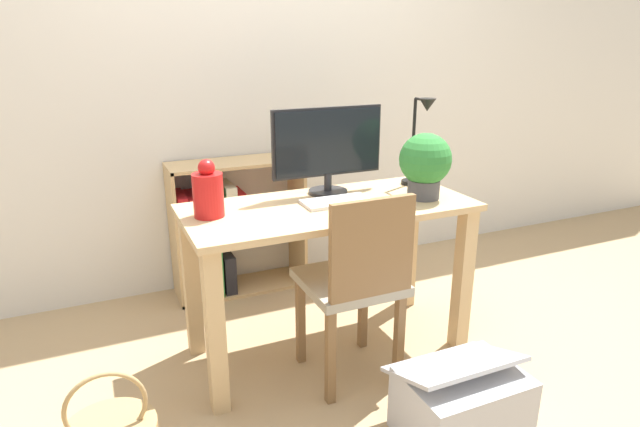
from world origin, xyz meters
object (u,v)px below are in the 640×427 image
desk_lamp (420,133)px  potted_plant (425,163)px  keyboard (337,201)px  storage_box (461,403)px  bookshelf (219,232)px  vase (208,192)px  chair (356,280)px  monitor (328,146)px

desk_lamp → potted_plant: 0.22m
keyboard → storage_box: keyboard is taller
bookshelf → vase: bearing=-104.9°
vase → chair: size_ratio=0.28×
vase → desk_lamp: (1.05, 0.04, 0.16)m
keyboard → bookshelf: bookshelf is taller
keyboard → desk_lamp: 0.56m
monitor → desk_lamp: desk_lamp is taller
monitor → chair: monitor is taller
monitor → chair: size_ratio=0.63×
bookshelf → keyboard: bearing=-65.9°
monitor → bookshelf: (-0.39, 0.65, -0.59)m
vase → desk_lamp: bearing=2.3°
desk_lamp → monitor: bearing=170.8°
keyboard → potted_plant: (0.40, -0.09, 0.16)m
monitor → desk_lamp: (0.46, -0.07, 0.04)m
vase → potted_plant: potted_plant is taller
chair → monitor: bearing=79.1°
desk_lamp → potted_plant: bearing=-116.0°
desk_lamp → storage_box: desk_lamp is taller
potted_plant → storage_box: bearing=-109.9°
monitor → keyboard: monitor is taller
vase → monitor: bearing=11.0°
storage_box → vase: bearing=132.3°
desk_lamp → bookshelf: (-0.85, 0.72, -0.63)m
keyboard → vase: bearing=175.3°
vase → bookshelf: (0.20, 0.76, -0.46)m
desk_lamp → potted_plant: (-0.09, -0.18, -0.10)m
storage_box → keyboard: bearing=102.2°
keyboard → potted_plant: size_ratio=1.03×
bookshelf → storage_box: bookshelf is taller
desk_lamp → chair: (-0.53, -0.37, -0.52)m
vase → desk_lamp: 1.07m
bookshelf → desk_lamp: bearing=-40.3°
keyboard → bookshelf: size_ratio=0.40×
keyboard → chair: size_ratio=0.36×
potted_plant → chair: (-0.44, -0.19, -0.42)m
potted_plant → desk_lamp: bearing=64.0°
monitor → chair: (-0.07, -0.44, -0.48)m
chair → keyboard: bearing=79.9°
keyboard → vase: 0.58m
vase → keyboard: bearing=-4.7°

